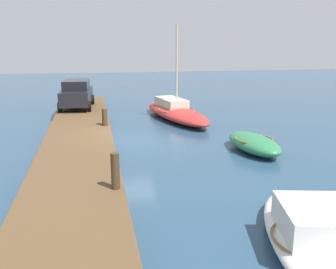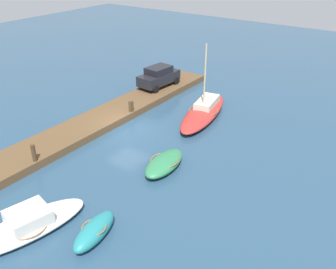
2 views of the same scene
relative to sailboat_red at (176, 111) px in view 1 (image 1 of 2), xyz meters
The scene contains 9 objects.
ground_plane 6.11m from the sailboat_red, 34.45° to the right, with size 84.00×84.00×0.00m, color navy.
dock_platform 7.59m from the sailboat_red, 48.56° to the right, with size 24.17×3.01×0.52m, color brown.
sailboat_red is the anchor object (origin of this frame).
motorboat_white 15.71m from the sailboat_red, ahead, with size 6.20×3.32×1.16m.
rowboat_green 7.85m from the sailboat_red, 13.38° to the left, with size 3.68×1.97×0.75m.
mooring_post_west 5.52m from the sailboat_red, 53.65° to the right, with size 0.28×0.28×0.81m, color #47331E.
mooring_post_mid_west 5.62m from the sailboat_red, 52.26° to the right, with size 0.24×0.24×0.86m, color #47331E.
mooring_post_mid_east 12.86m from the sailboat_red, 20.18° to the right, with size 0.25×0.25×1.08m, color #47331E.
parked_car 6.47m from the sailboat_red, 110.55° to the right, with size 4.09×2.21×1.78m.
Camera 1 is at (17.44, -1.51, 4.71)m, focal length 40.36 mm.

